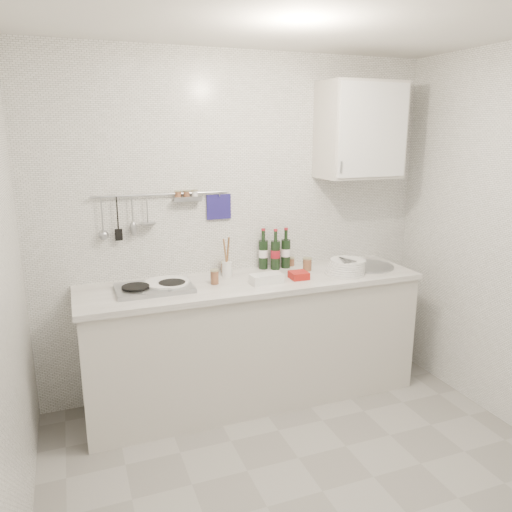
{
  "coord_description": "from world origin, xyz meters",
  "views": [
    {
      "loc": [
        -1.19,
        -2.08,
        1.95
      ],
      "look_at": [
        -0.05,
        0.9,
        1.14
      ],
      "focal_mm": 35.0,
      "sensor_mm": 36.0,
      "label": 1
    }
  ],
  "objects_px": {
    "plate_stack_hob": "(166,285)",
    "utensil_crock": "(227,267)",
    "wall_cabinet": "(360,130)",
    "plate_stack_sink": "(346,267)",
    "wine_bottles": "(275,249)"
  },
  "relations": [
    {
      "from": "wall_cabinet",
      "to": "utensil_crock",
      "type": "bearing_deg",
      "value": 178.49
    },
    {
      "from": "plate_stack_sink",
      "to": "utensil_crock",
      "type": "height_order",
      "value": "utensil_crock"
    },
    {
      "from": "wall_cabinet",
      "to": "plate_stack_hob",
      "type": "bearing_deg",
      "value": -176.6
    },
    {
      "from": "plate_stack_hob",
      "to": "plate_stack_sink",
      "type": "height_order",
      "value": "plate_stack_sink"
    },
    {
      "from": "wall_cabinet",
      "to": "utensil_crock",
      "type": "distance_m",
      "value": 1.42
    },
    {
      "from": "plate_stack_hob",
      "to": "utensil_crock",
      "type": "distance_m",
      "value": 0.48
    },
    {
      "from": "wall_cabinet",
      "to": "plate_stack_sink",
      "type": "relative_size",
      "value": 2.2
    },
    {
      "from": "plate_stack_hob",
      "to": "utensil_crock",
      "type": "bearing_deg",
      "value": 14.09
    },
    {
      "from": "plate_stack_hob",
      "to": "wine_bottles",
      "type": "relative_size",
      "value": 1.03
    },
    {
      "from": "wine_bottles",
      "to": "utensil_crock",
      "type": "height_order",
      "value": "wine_bottles"
    },
    {
      "from": "plate_stack_sink",
      "to": "wine_bottles",
      "type": "relative_size",
      "value": 1.02
    },
    {
      "from": "plate_stack_sink",
      "to": "wine_bottles",
      "type": "distance_m",
      "value": 0.55
    },
    {
      "from": "plate_stack_sink",
      "to": "utensil_crock",
      "type": "relative_size",
      "value": 1.08
    },
    {
      "from": "wine_bottles",
      "to": "utensil_crock",
      "type": "xyz_separation_m",
      "value": [
        -0.41,
        -0.07,
        -0.09
      ]
    },
    {
      "from": "wine_bottles",
      "to": "utensil_crock",
      "type": "distance_m",
      "value": 0.42
    }
  ]
}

